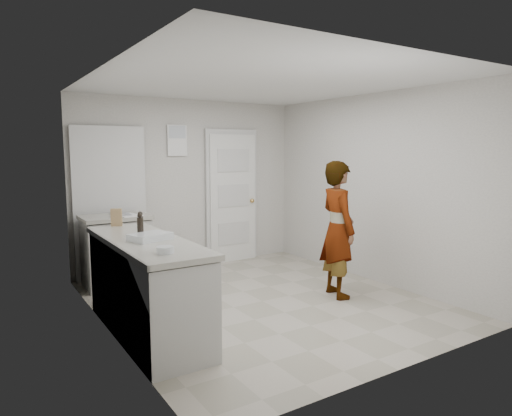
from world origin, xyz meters
TOP-DOWN VIEW (x-y plane):
  - ground at (0.00, 0.00)m, footprint 4.00×4.00m
  - room_shell at (-0.17, 1.95)m, footprint 4.00×4.00m
  - main_counter at (-1.45, -0.20)m, footprint 0.64×1.96m
  - side_counter at (-1.25, 1.55)m, footprint 0.84×0.61m
  - person at (0.88, -0.30)m, footprint 0.52×0.67m
  - cake_mix_box at (-1.47, 0.70)m, footprint 0.13×0.10m
  - spice_jar at (-1.29, 0.44)m, footprint 0.05×0.05m
  - oil_cruet_a at (-1.40, 0.06)m, footprint 0.06×0.06m
  - oil_cruet_b at (-1.47, -0.12)m, footprint 0.05×0.05m
  - baking_dish at (-1.42, -0.26)m, footprint 0.42×0.35m
  - egg_bowl at (-1.51, -0.86)m, footprint 0.14×0.14m
  - papers at (-1.13, 1.45)m, footprint 0.35×0.41m

SIDE VIEW (x-z plane):
  - ground at x=0.00m, z-range 0.00..0.00m
  - main_counter at x=-1.45m, z-range -0.04..0.89m
  - side_counter at x=-1.25m, z-range -0.03..0.89m
  - person at x=0.88m, z-range 0.00..1.63m
  - papers at x=-1.13m, z-range 0.93..0.94m
  - egg_bowl at x=-1.51m, z-range 0.93..0.98m
  - baking_dish at x=-1.42m, z-range 0.92..0.99m
  - spice_jar at x=-1.29m, z-range 0.93..1.00m
  - cake_mix_box at x=-1.47m, z-range 0.93..1.12m
  - room_shell at x=-0.17m, z-range -0.98..3.02m
  - oil_cruet_a at x=-1.40m, z-range 0.92..1.15m
  - oil_cruet_b at x=-1.47m, z-range 0.92..1.16m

